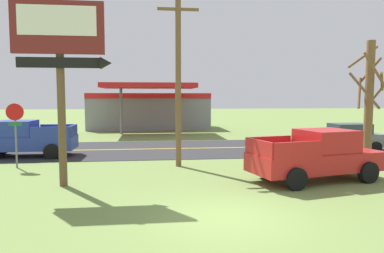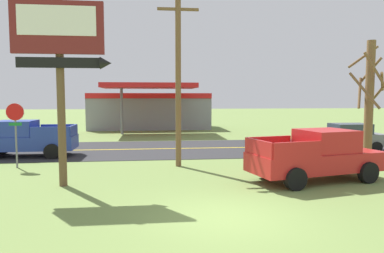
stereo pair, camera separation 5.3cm
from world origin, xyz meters
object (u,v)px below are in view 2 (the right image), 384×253
Objects in this scene: bare_tree at (369,99)px; pickup_red_parked_on_lawn at (317,156)px; motel_sign at (61,51)px; car_grey_near_lane at (348,137)px; gas_station at (150,110)px; pickup_blue_on_road at (24,139)px; stop_sign at (15,123)px; utility_pole at (178,68)px.

bare_tree is 1.07× the size of pickup_red_parked_on_lawn.
motel_sign is 1.63× the size of car_grey_near_lane.
motel_sign is 24.49m from gas_station.
motel_sign is at bearing -97.12° from gas_station.
pickup_blue_on_road is at bearing 166.37° from bare_tree.
pickup_blue_on_road is 1.24× the size of car_grey_near_lane.
stop_sign is 0.35× the size of utility_pole.
pickup_blue_on_road is (-8.07, 3.64, -3.59)m from utility_pole.
utility_pole is 9.55m from pickup_blue_on_road.
pickup_red_parked_on_lawn is (6.45, -24.27, -0.98)m from gas_station.
stop_sign is at bearing 176.61° from bare_tree.
utility_pole is 0.71× the size of gas_station.
utility_pole is 9.19m from bare_tree.
bare_tree is at bearing -63.88° from gas_station.
car_grey_near_lane is at bearing -55.36° from gas_station.
pickup_red_parked_on_lawn is at bearing -17.71° from stop_sign.
bare_tree reaches higher than gas_station.
bare_tree is 5.43m from pickup_red_parked_on_lawn.
utility_pole is at bearing -24.26° from pickup_blue_on_road.
motel_sign reaches higher than pickup_red_parked_on_lawn.
gas_station is at bearing 68.60° from pickup_blue_on_road.
stop_sign reaches higher than pickup_blue_on_road.
bare_tree reaches higher than pickup_red_parked_on_lawn.
pickup_blue_on_road is at bearing 102.52° from stop_sign.
stop_sign is at bearing -77.48° from pickup_blue_on_road.
stop_sign is 18.14m from car_grey_near_lane.
pickup_red_parked_on_lawn is at bearing -0.79° from motel_sign.
stop_sign reaches higher than pickup_red_parked_on_lawn.
pickup_blue_on_road is 18.53m from car_grey_near_lane.
pickup_blue_on_road reaches higher than car_grey_near_lane.
utility_pole is 1.63× the size of pickup_blue_on_road.
pickup_red_parked_on_lawn is at bearing -75.12° from gas_station.
gas_station is 18.40m from pickup_blue_on_road.
bare_tree is (13.44, 2.87, -1.70)m from motel_sign.
stop_sign is 21.16m from gas_station.
pickup_red_parked_on_lawn is at bearing -126.91° from car_grey_near_lane.
utility_pole is 20.95m from gas_station.
pickup_blue_on_road is at bearing 151.45° from pickup_red_parked_on_lawn.
motel_sign is at bearing -62.29° from pickup_blue_on_road.
utility_pole is at bearing 145.31° from pickup_red_parked_on_lawn.
bare_tree is at bearing 12.06° from motel_sign.
car_grey_near_lane is (18.53, 0.00, -0.13)m from pickup_blue_on_road.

